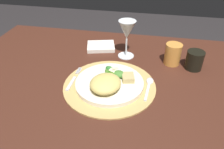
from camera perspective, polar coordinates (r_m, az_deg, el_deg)
The scene contains 12 objects.
dining_table at distance 0.96m, azimuth -1.35°, elevation -5.71°, with size 1.30×0.83×0.76m.
placemat at distance 0.82m, azimuth -0.66°, elevation -2.94°, with size 0.35×0.35×0.01m, color tan.
dinner_plate at distance 0.81m, azimuth -0.66°, elevation -2.30°, with size 0.26×0.26×0.02m, color white.
pasta_serving at distance 0.76m, azimuth -1.74°, elevation -2.41°, with size 0.12×0.11×0.05m, color #D5BE66.
salad_greens at distance 0.84m, azimuth 0.37°, elevation 0.43°, with size 0.10×0.09×0.03m.
bread_piece at distance 0.81m, azimuth 4.29°, elevation -0.81°, with size 0.05×0.04×0.02m, color tan.
fork at distance 0.86m, azimuth -10.20°, elevation -1.34°, with size 0.02×0.16×0.00m.
spoon at distance 0.83m, azimuth 9.80°, elevation -2.63°, with size 0.03×0.14×0.01m.
napkin at distance 1.08m, azimuth -2.96°, elevation 7.45°, with size 0.13×0.10×0.02m, color white.
wine_glass at distance 0.96m, azimuth 3.99°, elevation 11.37°, with size 0.08×0.08×0.17m.
amber_tumbler at distance 0.97m, azimuth 15.84°, elevation 5.24°, with size 0.07×0.07×0.09m, color #D68A3B.
dark_tumbler at distance 0.97m, azimuth 21.05°, elevation 3.58°, with size 0.07×0.07×0.08m, color black.
Camera 1 is at (0.16, -0.71, 1.27)m, focal length 34.41 mm.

